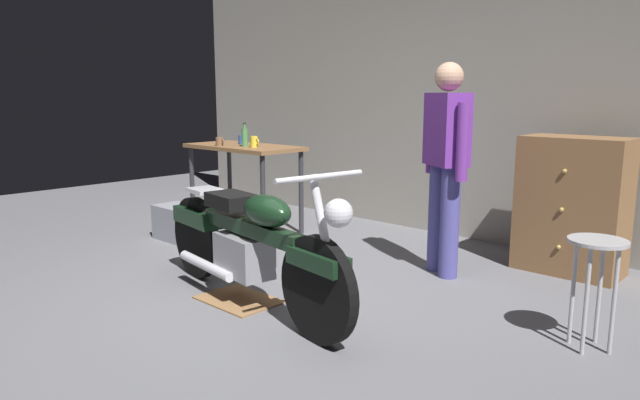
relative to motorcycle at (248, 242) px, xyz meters
The scene contains 13 objects.
ground_plane 0.45m from the motorcycle, 27.29° to the right, with size 12.00×12.00×0.00m, color slate.
back_wall 2.98m from the motorcycle, 88.75° to the left, with size 8.00×0.12×3.10m, color gray.
workbench 2.32m from the motorcycle, 141.10° to the left, with size 1.30×0.64×0.90m.
motorcycle is the anchor object (origin of this frame).
person_standing 1.70m from the motorcycle, 69.06° to the left, with size 0.50×0.38×1.67m.
shop_stool 2.13m from the motorcycle, 24.63° to the left, with size 0.32×0.32×0.64m.
wooden_dresser 2.62m from the motorcycle, 59.96° to the left, with size 0.80×0.47×1.10m.
drip_tray 0.46m from the motorcycle, behind, with size 0.56×0.40×0.01m, color olive.
storage_bin 2.08m from the motorcycle, 160.33° to the left, with size 0.44×0.32×0.34m, color gray.
mug_brown_stoneware 2.32m from the motorcycle, 147.37° to the left, with size 0.11×0.08×0.09m.
mug_yellow_tall 2.08m from the motorcycle, 138.15° to the left, with size 0.11×0.07×0.11m.
mug_blue_enamel 2.49m from the motorcycle, 141.38° to the left, with size 0.12×0.08×0.09m.
bottle 2.22m from the motorcycle, 140.80° to the left, with size 0.06×0.06×0.24m.
Camera 1 is at (2.85, -2.36, 1.43)m, focal length 32.08 mm.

